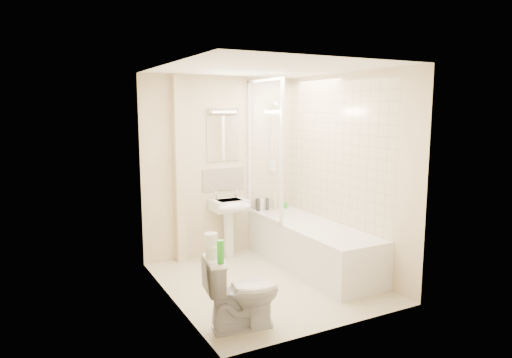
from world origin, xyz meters
TOP-DOWN VIEW (x-y plane):
  - floor at (0.00, 0.00)m, footprint 2.50×2.50m
  - wall_back at (0.00, 1.25)m, footprint 2.20×0.02m
  - wall_left at (-1.10, 0.00)m, footprint 0.02×2.50m
  - wall_right at (1.10, 0.00)m, footprint 0.02×2.50m
  - ceiling at (0.00, 0.00)m, footprint 2.20×2.50m
  - tile_back at (0.75, 1.24)m, footprint 0.70×0.01m
  - tile_right at (1.09, 0.20)m, footprint 0.01×2.10m
  - pipe_boxing at (-0.62, 1.19)m, footprint 0.12×0.12m
  - splashback at (0.01, 1.24)m, footprint 0.60×0.02m
  - mirror at (0.01, 1.24)m, footprint 0.46×0.01m
  - strip_light at (0.01, 1.22)m, footprint 0.42×0.07m
  - bathtub at (0.75, 0.20)m, footprint 0.70×2.10m
  - shower_screen at (0.40, 0.80)m, footprint 0.04×0.92m
  - shower_fixture at (0.75, 1.19)m, footprint 0.10×0.16m
  - pedestal_sink at (0.01, 1.01)m, footprint 0.46×0.44m
  - bottle_black_a at (0.49, 1.16)m, footprint 0.06×0.06m
  - bottle_white_a at (0.56, 1.16)m, footprint 0.06×0.06m
  - bottle_black_b at (0.65, 1.16)m, footprint 0.05×0.05m
  - bottle_cream at (0.78, 1.16)m, footprint 0.07×0.07m
  - bottle_green at (0.95, 1.16)m, footprint 0.07×0.07m
  - toilet at (-0.72, -0.85)m, footprint 0.57×0.78m
  - toilet_roll_lower at (-0.99, -0.79)m, footprint 0.10×0.10m
  - toilet_roll_upper at (-0.98, -0.75)m, footprint 0.12×0.12m
  - green_bottle at (-0.98, -0.96)m, footprint 0.06×0.06m

SIDE VIEW (x-z plane):
  - floor at x=0.00m, z-range 0.00..0.00m
  - bathtub at x=0.75m, z-range 0.01..0.56m
  - toilet at x=-0.72m, z-range 0.00..0.69m
  - bottle_green at x=0.95m, z-range 0.55..0.63m
  - pedestal_sink at x=0.01m, z-range 0.18..1.07m
  - bottle_cream at x=0.78m, z-range 0.55..0.70m
  - bottle_white_a at x=0.56m, z-range 0.55..0.72m
  - bottle_black_b at x=0.65m, z-range 0.55..0.73m
  - bottle_black_a at x=0.49m, z-range 0.55..0.73m
  - toilet_roll_lower at x=-0.99m, z-range 0.69..0.79m
  - green_bottle at x=-0.98m, z-range 0.69..0.89m
  - toilet_roll_upper at x=-0.98m, z-range 0.79..0.89m
  - splashback at x=0.01m, z-range 0.88..1.18m
  - wall_back at x=0.00m, z-range 0.00..2.40m
  - wall_left at x=-1.10m, z-range 0.00..2.40m
  - wall_right at x=1.10m, z-range 0.00..2.40m
  - pipe_boxing at x=-0.62m, z-range 0.00..2.40m
  - tile_back at x=0.75m, z-range 0.55..2.30m
  - tile_right at x=1.09m, z-range 0.55..2.30m
  - shower_screen at x=0.40m, z-range 0.55..2.35m
  - shower_fixture at x=0.75m, z-range 1.05..2.04m
  - mirror at x=0.01m, z-range 1.28..1.88m
  - strip_light at x=0.01m, z-range 1.92..1.98m
  - ceiling at x=0.00m, z-range 2.39..2.41m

